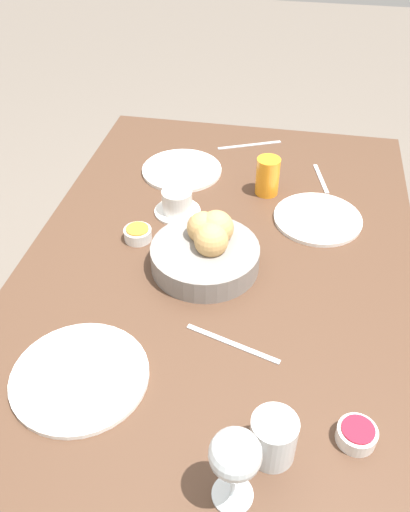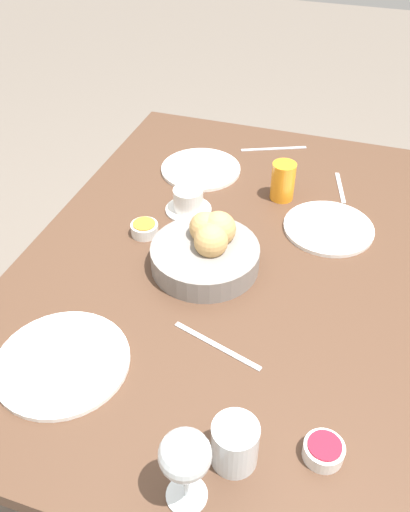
# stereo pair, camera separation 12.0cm
# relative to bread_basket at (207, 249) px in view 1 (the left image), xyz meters

# --- Properties ---
(ground_plane) EXTENTS (10.00, 10.00, 0.00)m
(ground_plane) POSITION_rel_bread_basket_xyz_m (-0.04, 0.03, -0.81)
(ground_plane) COLOR #6B6056
(dining_table) EXTENTS (1.30, 0.90, 0.77)m
(dining_table) POSITION_rel_bread_basket_xyz_m (-0.04, 0.03, -0.15)
(dining_table) COLOR #4C3323
(dining_table) RESTS_ON ground_plane
(bread_basket) EXTENTS (0.24, 0.24, 0.12)m
(bread_basket) POSITION_rel_bread_basket_xyz_m (0.00, 0.00, 0.00)
(bread_basket) COLOR gray
(bread_basket) RESTS_ON dining_table
(plate_near_left) EXTENTS (0.22, 0.22, 0.01)m
(plate_near_left) POSITION_rel_bread_basket_xyz_m (-0.38, -0.14, -0.04)
(plate_near_left) COLOR white
(plate_near_left) RESTS_ON dining_table
(plate_near_right) EXTENTS (0.25, 0.25, 0.01)m
(plate_near_right) POSITION_rel_bread_basket_xyz_m (0.36, -0.17, -0.04)
(plate_near_right) COLOR white
(plate_near_right) RESTS_ON dining_table
(plate_far_center) EXTENTS (0.22, 0.22, 0.01)m
(plate_far_center) POSITION_rel_bread_basket_xyz_m (-0.22, 0.24, -0.04)
(plate_far_center) COLOR white
(plate_far_center) RESTS_ON dining_table
(juice_glass) EXTENTS (0.06, 0.06, 0.10)m
(juice_glass) POSITION_rel_bread_basket_xyz_m (-0.32, 0.10, 0.01)
(juice_glass) COLOR orange
(juice_glass) RESTS_ON dining_table
(water_tumbler) EXTENTS (0.08, 0.08, 0.09)m
(water_tumbler) POSITION_rel_bread_basket_xyz_m (0.44, 0.19, -0.00)
(water_tumbler) COLOR silver
(water_tumbler) RESTS_ON dining_table
(wine_glass) EXTENTS (0.08, 0.08, 0.16)m
(wine_glass) POSITION_rel_bread_basket_xyz_m (0.52, 0.14, 0.07)
(wine_glass) COLOR silver
(wine_glass) RESTS_ON dining_table
(coffee_cup) EXTENTS (0.12, 0.12, 0.06)m
(coffee_cup) POSITION_rel_bread_basket_xyz_m (-0.18, -0.11, -0.02)
(coffee_cup) COLOR white
(coffee_cup) RESTS_ON dining_table
(jam_bowl_berry) EXTENTS (0.07, 0.07, 0.03)m
(jam_bowl_berry) POSITION_rel_bread_basket_xyz_m (0.39, 0.32, -0.03)
(jam_bowl_berry) COLOR white
(jam_bowl_berry) RESTS_ON dining_table
(jam_bowl_honey) EXTENTS (0.07, 0.07, 0.03)m
(jam_bowl_honey) POSITION_rel_bread_basket_xyz_m (-0.06, -0.18, -0.03)
(jam_bowl_honey) COLOR white
(jam_bowl_honey) RESTS_ON dining_table
(fork_silver) EXTENTS (0.09, 0.19, 0.00)m
(fork_silver) POSITION_rel_bread_basket_xyz_m (-0.57, 0.03, -0.04)
(fork_silver) COLOR #B7B7BC
(fork_silver) RESTS_ON dining_table
(knife_silver) EXTENTS (0.07, 0.19, 0.00)m
(knife_silver) POSITION_rel_bread_basket_xyz_m (0.22, 0.09, -0.04)
(knife_silver) COLOR #B7B7BC
(knife_silver) RESTS_ON dining_table
(spoon_coffee) EXTENTS (0.15, 0.05, 0.00)m
(spoon_coffee) POSITION_rel_bread_basket_xyz_m (-0.41, 0.25, -0.04)
(spoon_coffee) COLOR #B7B7BC
(spoon_coffee) RESTS_ON dining_table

